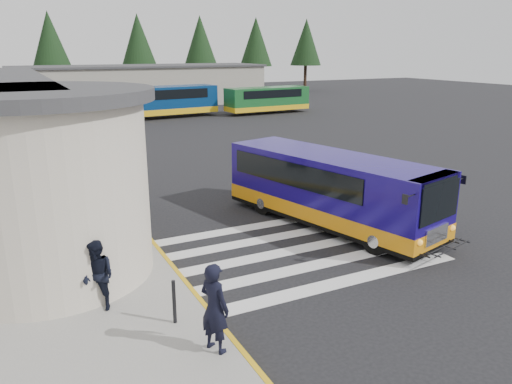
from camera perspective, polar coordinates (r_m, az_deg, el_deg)
name	(u,v)px	position (r m, az deg, el deg)	size (l,w,h in m)	color
ground	(290,240)	(16.02, 3.89, -5.48)	(140.00, 140.00, 0.00)	black
curb_strip	(133,220)	(18.12, -13.86, -3.07)	(0.12, 34.00, 0.16)	gold
crosswalk	(289,251)	(15.15, 3.80, -6.76)	(8.00, 5.35, 0.01)	silver
depot_building	(141,85)	(56.59, -13.02, 11.83)	(26.40, 8.40, 4.20)	gray
tree_line	(124,41)	(64.32, -14.86, 16.34)	(58.40, 4.40, 10.00)	black
transit_bus	(331,192)	(17.22, 8.53, 0.02)	(4.57, 8.92, 2.44)	#140863
pedestrian_a	(215,308)	(9.89, -4.76, -13.04)	(0.67, 0.44, 1.84)	black
pedestrian_b	(98,276)	(11.88, -17.62, -9.10)	(0.80, 0.62, 1.65)	black
bollard	(174,302)	(11.09, -9.33, -12.28)	(0.08, 0.08, 0.99)	black
far_bus_a	(165,100)	(45.31, -10.31, 10.28)	(9.27, 3.37, 2.34)	navy
far_bus_b	(267,99)	(47.77, 1.29, 10.61)	(8.20, 2.71, 2.09)	#155122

